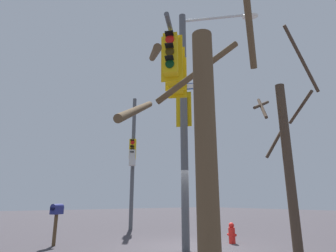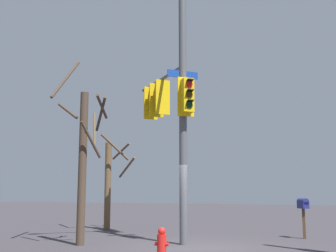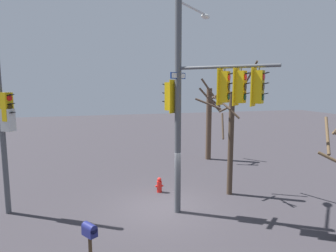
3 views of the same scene
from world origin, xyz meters
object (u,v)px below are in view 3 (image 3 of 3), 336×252
Objects in this scene: bare_tree_across_street at (231,137)px; fire_hydrant at (159,185)px; mailbox at (90,234)px; bare_tree_corner at (209,120)px.

fire_hydrant is at bearing 160.35° from bare_tree_across_street.
bare_tree_across_street reaches higher than mailbox.
bare_tree_corner is (4.83, 5.25, 2.43)m from fire_hydrant.
bare_tree_across_street is at bearing -104.64° from bare_tree_corner.
bare_tree_corner is (8.15, 10.68, 1.67)m from mailbox.
bare_tree_across_street is (6.49, 4.29, 1.64)m from mailbox.
fire_hydrant is 0.13× the size of bare_tree_corner.
bare_tree_corner is at bearing 75.36° from bare_tree_across_street.
fire_hydrant is at bearing 25.56° from mailbox.
bare_tree_corner is at bearing 47.36° from fire_hydrant.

